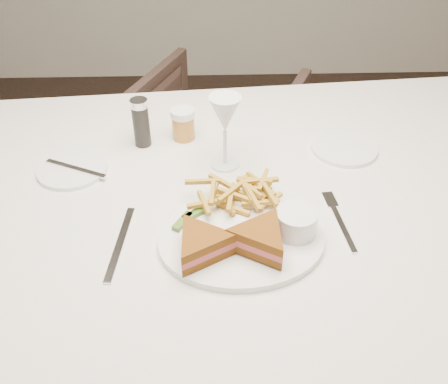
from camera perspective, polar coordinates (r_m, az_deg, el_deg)
name	(u,v)px	position (r m, az deg, el deg)	size (l,w,h in m)	color
table	(223,307)	(1.35, -0.07, -12.96)	(1.51, 1.01, 0.75)	silver
chair_far	(216,139)	(2.08, -0.95, 6.09)	(0.61, 0.57, 0.63)	#48342C
table_setting	(228,196)	(1.02, 0.48, -0.47)	(0.81, 0.55, 0.18)	white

